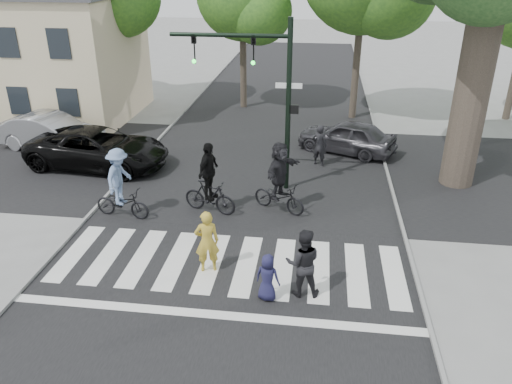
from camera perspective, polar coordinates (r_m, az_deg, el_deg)
ground at (r=13.24m, az=-3.89°, el=-10.55°), size 120.00×120.00×0.00m
road_stem at (r=17.47m, az=-0.78°, el=-0.95°), size 10.00×70.00×0.01m
road_cross at (r=20.17m, az=0.42°, el=2.81°), size 70.00×10.00×0.01m
curb_left at (r=18.78m, az=-16.22°, el=0.10°), size 0.10×70.00×0.10m
curb_right at (r=17.53m, az=15.80°, el=-1.73°), size 0.10×70.00×0.10m
crosswalk at (r=13.77m, az=-3.36°, el=-8.92°), size 10.00×3.85×0.01m
traffic_signal at (r=17.23m, az=0.91°, el=12.47°), size 4.45×0.29×6.00m
house at (r=28.34m, az=-22.57°, el=15.56°), size 8.40×8.10×8.82m
pedestrian_woman at (r=13.36m, az=-5.63°, el=-5.65°), size 0.75×0.59×1.79m
pedestrian_child at (r=12.39m, az=1.33°, el=-9.74°), size 0.69×0.54×1.26m
pedestrian_adult at (r=12.46m, az=5.40°, el=-8.06°), size 0.95×0.77×1.83m
cyclist_left at (r=16.54m, az=-15.23°, el=0.42°), size 1.94×1.30×2.36m
cyclist_mid at (r=16.33m, az=-5.37°, el=0.84°), size 1.94×1.22×2.43m
cyclist_right at (r=16.35m, az=2.71°, el=1.26°), size 2.00×1.84×2.41m
car_suv at (r=21.01m, az=-17.61°, el=4.80°), size 5.86×3.14×1.57m
car_silver at (r=23.70m, az=-22.36°, el=6.36°), size 4.94×2.47×1.56m
car_grey at (r=21.94m, az=10.33°, el=6.27°), size 4.50×3.16×1.42m
bystander_dark at (r=20.34m, az=7.26°, el=5.34°), size 0.72×0.58×1.70m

